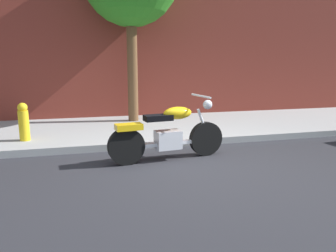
# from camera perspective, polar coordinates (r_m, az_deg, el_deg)

# --- Properties ---
(ground_plane) EXTENTS (60.00, 60.00, 0.00)m
(ground_plane) POSITION_cam_1_polar(r_m,az_deg,el_deg) (5.21, 5.14, -7.47)
(ground_plane) COLOR #28282D
(sidewalk) EXTENTS (22.88, 3.30, 0.14)m
(sidewalk) POSITION_cam_1_polar(r_m,az_deg,el_deg) (7.95, -2.00, -0.35)
(sidewalk) COLOR #9C9C9C
(sidewalk) RESTS_ON ground
(motorcycle) EXTENTS (2.12, 0.70, 1.12)m
(motorcycle) POSITION_cam_1_polar(r_m,az_deg,el_deg) (5.49, -0.03, -1.56)
(motorcycle) COLOR black
(motorcycle) RESTS_ON ground
(fire_hydrant) EXTENTS (0.20, 0.20, 0.91)m
(fire_hydrant) POSITION_cam_1_polar(r_m,az_deg,el_deg) (6.94, -24.62, 0.16)
(fire_hydrant) COLOR gold
(fire_hydrant) RESTS_ON ground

